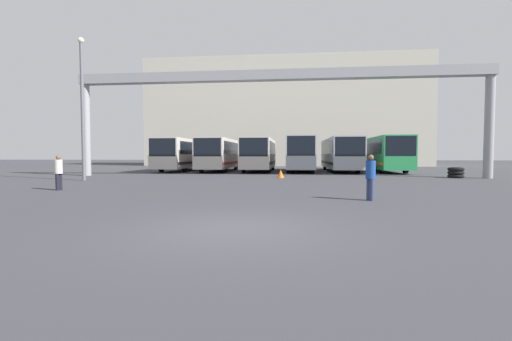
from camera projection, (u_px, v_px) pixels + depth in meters
ground_plane at (232, 229)px, 7.28m from camera, size 200.00×200.00×0.00m
building_backdrop at (285, 115)px, 53.71m from camera, size 40.99×12.00×15.67m
overhead_gantry at (275, 88)px, 24.43m from camera, size 29.49×0.80×7.62m
bus_slot_0 at (184, 153)px, 34.78m from camera, size 2.58×11.63×3.11m
bus_slot_1 at (220, 153)px, 33.56m from camera, size 2.59×10.03×3.11m
bus_slot_2 at (260, 153)px, 33.37m from camera, size 2.62×10.48×3.11m
bus_slot_3 at (300, 152)px, 32.83m from camera, size 2.50×10.23×3.24m
bus_slot_4 at (340, 153)px, 33.30m from camera, size 2.62×12.02×3.14m
bus_slot_5 at (383, 152)px, 32.10m from camera, size 2.58×10.44×3.19m
pedestrian_near_left at (59, 172)px, 15.32m from camera, size 0.33×0.33×1.57m
pedestrian_far_center at (371, 176)px, 11.84m from camera, size 0.33×0.33×1.59m
traffic_cone at (281, 174)px, 23.66m from camera, size 0.47×0.47×0.56m
tire_stack at (456, 173)px, 23.58m from camera, size 1.04×1.04×0.72m
lamp_post at (82, 104)px, 20.99m from camera, size 0.36×0.36×8.74m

